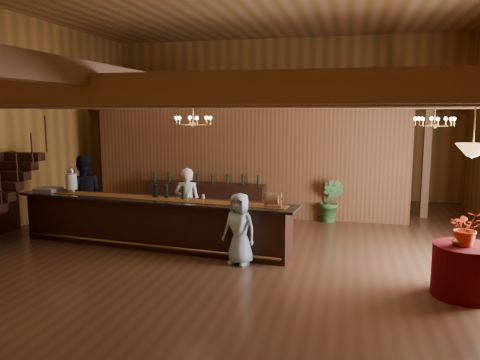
% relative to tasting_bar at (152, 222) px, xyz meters
% --- Properties ---
extents(floor, '(14.00, 14.00, 0.00)m').
position_rel_tasting_bar_xyz_m(floor, '(1.86, 0.03, -0.56)').
color(floor, '#4A2E1B').
rests_on(floor, ground).
extents(wall_back, '(12.00, 0.10, 5.50)m').
position_rel_tasting_bar_xyz_m(wall_back, '(1.86, 7.03, 2.19)').
color(wall_back, '#996229').
rests_on(wall_back, floor).
extents(beam_grid, '(11.90, 13.90, 0.39)m').
position_rel_tasting_bar_xyz_m(beam_grid, '(1.86, 0.53, 2.68)').
color(beam_grid, brown).
rests_on(beam_grid, wall_left).
extents(support_posts, '(9.20, 10.20, 3.20)m').
position_rel_tasting_bar_xyz_m(support_posts, '(1.86, -0.47, 1.04)').
color(support_posts, brown).
rests_on(support_posts, floor).
extents(partition_wall, '(9.00, 0.18, 3.10)m').
position_rel_tasting_bar_xyz_m(partition_wall, '(1.36, 3.53, 0.99)').
color(partition_wall, brown).
rests_on(partition_wall, floor).
extents(backroom_boxes, '(4.10, 0.60, 1.10)m').
position_rel_tasting_bar_xyz_m(backroom_boxes, '(1.56, 5.53, -0.03)').
color(backroom_boxes, black).
rests_on(backroom_boxes, floor).
extents(tasting_bar, '(6.64, 1.52, 1.11)m').
position_rel_tasting_bar_xyz_m(tasting_bar, '(0.00, 0.00, 0.00)').
color(tasting_bar, black).
rests_on(tasting_bar, floor).
extents(beverage_dispenser, '(0.26, 0.26, 0.60)m').
position_rel_tasting_bar_xyz_m(beverage_dispenser, '(-2.14, 0.28, 0.83)').
color(beverage_dispenser, silver).
rests_on(beverage_dispenser, tasting_bar).
extents(glass_rack_tray, '(0.50, 0.50, 0.10)m').
position_rel_tasting_bar_xyz_m(glass_rack_tray, '(-2.75, 0.24, 0.59)').
color(glass_rack_tray, gray).
rests_on(glass_rack_tray, tasting_bar).
extents(raffle_drum, '(0.34, 0.24, 0.30)m').
position_rel_tasting_bar_xyz_m(raffle_drum, '(2.78, -0.35, 0.72)').
color(raffle_drum, olive).
rests_on(raffle_drum, tasting_bar).
extents(bar_bottle_0, '(0.07, 0.07, 0.30)m').
position_rel_tasting_bar_xyz_m(bar_bottle_0, '(0.03, 0.12, 0.69)').
color(bar_bottle_0, black).
rests_on(bar_bottle_0, tasting_bar).
extents(bar_bottle_1, '(0.07, 0.07, 0.30)m').
position_rel_tasting_bar_xyz_m(bar_bottle_1, '(0.07, 0.12, 0.69)').
color(bar_bottle_1, black).
rests_on(bar_bottle_1, tasting_bar).
extents(bar_bottle_2, '(0.07, 0.07, 0.30)m').
position_rel_tasting_bar_xyz_m(bar_bottle_2, '(0.33, 0.09, 0.69)').
color(bar_bottle_2, black).
rests_on(bar_bottle_2, tasting_bar).
extents(bar_bottle_3, '(0.07, 0.07, 0.30)m').
position_rel_tasting_bar_xyz_m(bar_bottle_3, '(0.74, 0.05, 0.69)').
color(bar_bottle_3, black).
rests_on(bar_bottle_3, tasting_bar).
extents(backbar_shelf, '(3.50, 0.70, 0.98)m').
position_rel_tasting_bar_xyz_m(backbar_shelf, '(0.26, 3.14, -0.07)').
color(backbar_shelf, black).
rests_on(backbar_shelf, floor).
extents(round_table, '(0.99, 0.99, 0.86)m').
position_rel_tasting_bar_xyz_m(round_table, '(6.12, -1.47, -0.13)').
color(round_table, '#3F0206').
rests_on(round_table, floor).
extents(chandelier_left, '(0.80, 0.80, 0.54)m').
position_rel_tasting_bar_xyz_m(chandelier_left, '(0.97, 0.11, 2.25)').
color(chandelier_left, tan).
rests_on(chandelier_left, beam_grid).
extents(chandelier_right, '(0.80, 0.80, 0.56)m').
position_rel_tasting_bar_xyz_m(chandelier_right, '(5.95, 1.07, 2.24)').
color(chandelier_right, tan).
rests_on(chandelier_right, beam_grid).
extents(pendant_lamp, '(0.52, 0.52, 0.90)m').
position_rel_tasting_bar_xyz_m(pendant_lamp, '(6.12, -1.47, 1.84)').
color(pendant_lamp, tan).
rests_on(pendant_lamp, beam_grid).
extents(bartender, '(0.64, 0.44, 1.70)m').
position_rel_tasting_bar_xyz_m(bartender, '(0.56, 0.83, 0.29)').
color(bartender, white).
rests_on(bartender, floor).
extents(staff_second, '(1.18, 1.10, 1.95)m').
position_rel_tasting_bar_xyz_m(staff_second, '(-2.10, 0.70, 0.42)').
color(staff_second, black).
rests_on(staff_second, floor).
extents(guest, '(0.80, 0.63, 1.43)m').
position_rel_tasting_bar_xyz_m(guest, '(2.18, -0.71, 0.16)').
color(guest, '#A5CFE0').
rests_on(guest, floor).
extents(floor_plant, '(0.81, 0.73, 1.20)m').
position_rel_tasting_bar_xyz_m(floor_plant, '(3.80, 3.27, 0.04)').
color(floor_plant, '#34612C').
rests_on(floor_plant, floor).
extents(table_flowers, '(0.54, 0.47, 0.59)m').
position_rel_tasting_bar_xyz_m(table_flowers, '(6.11, -1.50, 0.60)').
color(table_flowers, red).
rests_on(table_flowers, round_table).
extents(table_vase, '(0.16, 0.16, 0.28)m').
position_rel_tasting_bar_xyz_m(table_vase, '(5.97, -1.53, 0.44)').
color(table_vase, tan).
rests_on(table_vase, round_table).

